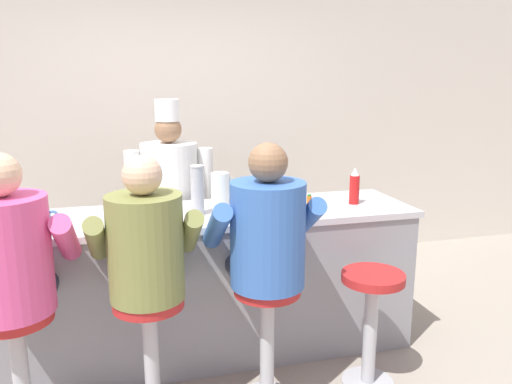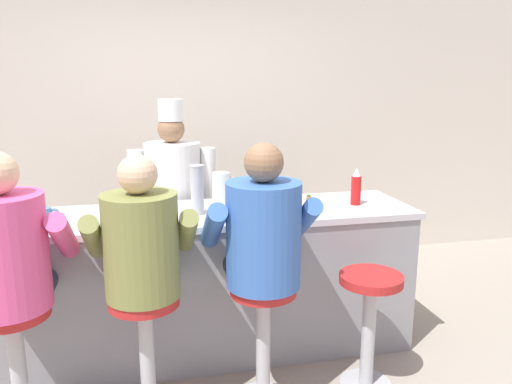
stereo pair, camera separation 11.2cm
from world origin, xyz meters
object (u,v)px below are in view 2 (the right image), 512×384
Objects in this scene: mustard_bottle_yellow at (269,198)px; breakfast_plate at (147,213)px; hot_sauce_bottle_orange at (309,205)px; empty_stool_round at (369,313)px; cook_in_whites_near at (174,200)px; ketchup_bottle_red at (356,188)px; diner_seated_olive at (142,255)px; diner_seated_pink at (8,262)px; water_pitcher_clear at (221,188)px; diner_seated_blue at (262,243)px; cereal_bowl at (235,215)px; coffee_mug_blue at (44,214)px; cup_stack_steel at (197,190)px.

breakfast_plate is at bearing 167.31° from mustard_bottle_yellow.
hot_sauce_bottle_orange is at bearing -12.45° from breakfast_plate.
cook_in_whites_near is at bearing 129.46° from empty_stool_round.
diner_seated_olive is (-1.41, -0.57, -0.16)m from ketchup_bottle_red.
diner_seated_pink is at bearing -163.12° from mustard_bottle_yellow.
diner_seated_olive reaches higher than water_pitcher_clear.
diner_seated_blue is 0.89× the size of cook_in_whites_near.
cook_in_whites_near reaches higher than cereal_bowl.
coffee_mug_blue is 0.20× the size of empty_stool_round.
cup_stack_steel is at bearing 58.13° from diner_seated_olive.
breakfast_plate is 0.15× the size of diner_seated_olive.
mustard_bottle_yellow is at bearing -8.04° from coffee_mug_blue.
diner_seated_pink is at bearing -150.38° from cup_stack_steel.
mustard_bottle_yellow is at bearing -12.69° from breakfast_plate.
diner_seated_olive is 0.97× the size of diner_seated_blue.
ketchup_bottle_red is 0.87m from empty_stool_round.
coffee_mug_blue is 0.84m from diner_seated_olive.
mustard_bottle_yellow is 1.35m from coffee_mug_blue.
diner_seated_olive reaches higher than cup_stack_steel.
empty_stool_round is at bearing -32.80° from cup_stack_steel.
diner_seated_pink reaches higher than mustard_bottle_yellow.
mustard_bottle_yellow is 0.89m from empty_stool_round.
diner_seated_blue reaches higher than ketchup_bottle_red.
coffee_mug_blue is 0.08× the size of cook_in_whites_near.
diner_seated_olive reaches higher than empty_stool_round.
coffee_mug_blue reaches higher than cereal_bowl.
cup_stack_steel is 0.69m from diner_seated_olive.
cereal_bowl is (-0.47, -0.00, -0.03)m from hot_sauce_bottle_orange.
diner_seated_pink is (-1.64, -0.38, -0.09)m from hot_sauce_bottle_orange.
diner_seated_blue is at bearing -77.91° from cereal_bowl.
cook_in_whites_near is at bearing 133.11° from hot_sauce_bottle_orange.
diner_seated_olive is at bearing -101.00° from cook_in_whites_near.
cook_in_whites_near is at bearing 99.59° from cup_stack_steel.
ketchup_bottle_red is 0.80× the size of cup_stack_steel.
mustard_bottle_yellow is at bearing 16.88° from diner_seated_pink.
cereal_bowl is 0.97m from empty_stool_round.
breakfast_plate is 0.84m from diner_seated_blue.
empty_stool_round is (0.91, -0.59, -0.64)m from cup_stack_steel.
hot_sauce_bottle_orange reaches higher than breakfast_plate.
diner_seated_blue is at bearing 0.21° from diner_seated_olive.
cook_in_whites_near reaches higher than diner_seated_pink.
cereal_bowl is 1.21× the size of coffee_mug_blue.
cup_stack_steel is at bearing -179.28° from ketchup_bottle_red.
coffee_mug_blue is at bearing 171.40° from hot_sauce_bottle_orange.
diner_seated_olive is (-0.77, -0.43, -0.16)m from mustard_bottle_yellow.
mustard_bottle_yellow is 1.80× the size of hot_sauce_bottle_orange.
empty_stool_round is (0.71, -0.41, -0.52)m from cereal_bowl.
cup_stack_steel is 0.44× the size of empty_stool_round.
hot_sauce_bottle_orange is at bearing -11.69° from mustard_bottle_yellow.
diner_seated_pink reaches higher than empty_stool_round.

